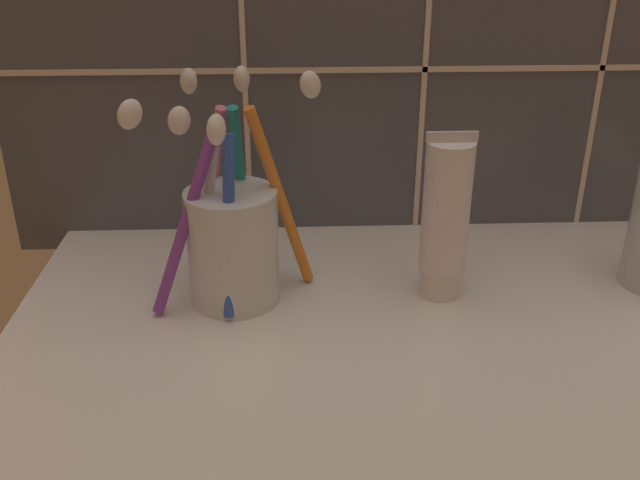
# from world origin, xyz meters

# --- Properties ---
(sink_counter) EXTENTS (0.67, 0.39, 0.02)m
(sink_counter) POSITION_xyz_m (0.00, 0.00, 0.01)
(sink_counter) COLOR white
(sink_counter) RESTS_ON ground
(tile_wall_backsplash) EXTENTS (0.77, 0.02, 0.47)m
(tile_wall_backsplash) POSITION_xyz_m (0.00, 0.20, 0.23)
(tile_wall_backsplash) COLOR #4C515B
(tile_wall_backsplash) RESTS_ON ground
(toothbrush_cup) EXTENTS (0.15, 0.12, 0.18)m
(toothbrush_cup) POSITION_xyz_m (-0.16, 0.05, 0.08)
(toothbrush_cup) COLOR silver
(toothbrush_cup) RESTS_ON sink_counter
(toothpaste_tube) EXTENTS (0.04, 0.04, 0.14)m
(toothpaste_tube) POSITION_xyz_m (0.01, 0.05, 0.09)
(toothpaste_tube) COLOR white
(toothpaste_tube) RESTS_ON sink_counter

